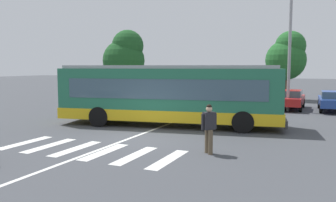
% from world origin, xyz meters
% --- Properties ---
extents(ground_plane, '(160.00, 160.00, 0.00)m').
position_xyz_m(ground_plane, '(0.00, 0.00, 0.00)').
color(ground_plane, '#424449').
extents(city_transit_bus, '(11.51, 4.47, 3.06)m').
position_xyz_m(city_transit_bus, '(-0.24, 3.59, 1.59)').
color(city_transit_bus, black).
rests_on(city_transit_bus, ground_plane).
extents(pedestrian_crossing_street, '(0.47, 0.47, 1.72)m').
position_xyz_m(pedestrian_crossing_street, '(3.37, -1.20, 0.97)').
color(pedestrian_crossing_street, brown).
rests_on(pedestrian_crossing_street, ground_plane).
extents(parked_car_champagne, '(1.93, 4.53, 1.35)m').
position_xyz_m(parked_car_champagne, '(-5.97, 13.12, 0.77)').
color(parked_car_champagne, black).
rests_on(parked_car_champagne, ground_plane).
extents(parked_car_black, '(2.11, 4.61, 1.35)m').
position_xyz_m(parked_car_black, '(-3.34, 13.74, 0.77)').
color(parked_car_black, black).
rests_on(parked_car_black, ground_plane).
extents(parked_car_white, '(2.14, 4.62, 1.35)m').
position_xyz_m(parked_car_white, '(-0.48, 13.17, 0.77)').
color(parked_car_white, black).
rests_on(parked_car_white, ground_plane).
extents(parked_car_silver, '(2.10, 4.61, 1.35)m').
position_xyz_m(parked_car_silver, '(2.15, 13.53, 0.77)').
color(parked_car_silver, black).
rests_on(parked_car_silver, ground_plane).
extents(parked_car_red, '(1.90, 4.51, 1.35)m').
position_xyz_m(parked_car_red, '(4.74, 13.32, 0.77)').
color(parked_car_red, black).
rests_on(parked_car_red, ground_plane).
extents(parked_car_blue, '(2.04, 4.58, 1.35)m').
position_xyz_m(parked_car_blue, '(7.58, 13.33, 0.77)').
color(parked_car_blue, black).
rests_on(parked_car_blue, ground_plane).
extents(twin_arm_street_lamp, '(4.81, 0.32, 9.92)m').
position_xyz_m(twin_arm_street_lamp, '(4.74, 12.16, 6.05)').
color(twin_arm_street_lamp, '#939399').
rests_on(twin_arm_street_lamp, ground_plane).
extents(background_tree_left, '(3.79, 3.79, 6.28)m').
position_xyz_m(background_tree_left, '(-9.64, 15.07, 3.91)').
color(background_tree_left, brown).
rests_on(background_tree_left, ground_plane).
extents(background_tree_right, '(3.55, 3.55, 6.13)m').
position_xyz_m(background_tree_right, '(3.82, 20.43, 3.91)').
color(background_tree_right, brown).
rests_on(background_tree_right, ground_plane).
extents(crosswalk_painted_stripes, '(6.64, 2.61, 0.01)m').
position_xyz_m(crosswalk_painted_stripes, '(-0.69, -2.47, 0.00)').
color(crosswalk_painted_stripes, silver).
rests_on(crosswalk_painted_stripes, ground_plane).
extents(lane_center_line, '(0.16, 24.00, 0.01)m').
position_xyz_m(lane_center_line, '(-0.43, 2.00, 0.00)').
color(lane_center_line, silver).
rests_on(lane_center_line, ground_plane).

